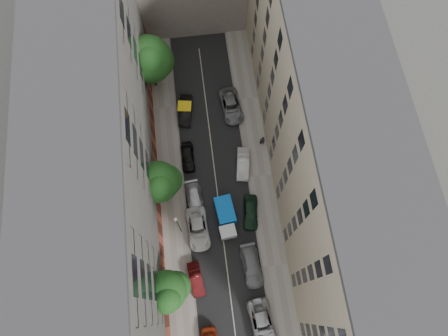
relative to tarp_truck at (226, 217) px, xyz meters
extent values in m
plane|color=#4C4C49|center=(-0.60, 4.90, -1.24)|extent=(120.00, 120.00, 0.00)
cube|color=black|center=(-0.60, 4.90, -1.23)|extent=(8.00, 44.00, 0.02)
cube|color=gray|center=(-6.10, 4.90, -1.17)|extent=(3.00, 44.00, 0.15)
cube|color=gray|center=(4.90, 4.90, -1.17)|extent=(3.00, 44.00, 0.15)
cube|color=#4E4C49|center=(-11.60, 4.90, 8.76)|extent=(8.00, 44.00, 20.00)
cube|color=#B7A98E|center=(10.40, 4.90, 8.76)|extent=(8.00, 44.00, 20.00)
cube|color=black|center=(0.00, -0.09, -0.75)|extent=(2.44, 5.06, 0.27)
cube|color=#B8BBBD|center=(0.00, -1.81, 0.07)|extent=(1.96, 1.64, 1.53)
cube|color=#0C73F2|center=(0.00, 0.72, 0.20)|extent=(2.34, 3.45, 1.63)
cylinder|color=black|center=(-0.86, -1.81, -0.86)|extent=(0.25, 0.76, 0.76)
cylinder|color=black|center=(0.86, -1.81, -0.86)|extent=(0.25, 0.76, 0.76)
cylinder|color=black|center=(-0.86, 1.35, -0.86)|extent=(0.25, 0.76, 0.76)
cylinder|color=black|center=(0.86, 1.35, -0.86)|extent=(0.25, 0.76, 0.76)
imported|color=#4D0F10|center=(-4.20, -6.50, -0.60)|extent=(1.83, 4.03, 1.28)
imported|color=silver|center=(-3.40, -0.90, -0.51)|extent=(2.66, 5.40, 1.47)
imported|color=#BAB9BE|center=(-3.40, 2.70, -0.56)|extent=(2.33, 4.88, 1.37)
imported|color=black|center=(-3.73, 8.30, -0.56)|extent=(1.63, 4.03, 1.37)
imported|color=black|center=(-3.40, 14.81, -0.51)|extent=(2.28, 4.67, 1.47)
imported|color=#B1B2B6|center=(2.44, -12.10, -0.49)|extent=(3.03, 5.63, 1.50)
imported|color=gray|center=(2.20, -5.90, -0.51)|extent=(2.39, 5.17, 1.46)
imported|color=black|center=(3.00, 0.30, -0.50)|extent=(2.35, 4.54, 1.48)
imported|color=silver|center=(3.00, 6.50, -0.54)|extent=(2.17, 4.47, 1.41)
imported|color=slate|center=(2.59, 14.70, -0.49)|extent=(3.01, 5.65, 1.51)
cylinder|color=#382619|center=(-7.00, -7.73, 0.32)|extent=(0.36, 0.36, 2.82)
cylinder|color=#382619|center=(-7.00, -7.73, 2.73)|extent=(0.24, 0.24, 2.01)
sphere|color=#1B4617|center=(-7.00, -7.73, 4.71)|extent=(4.24, 4.24, 4.24)
sphere|color=#1B4617|center=(-6.10, -7.33, 3.74)|extent=(3.18, 3.18, 3.18)
sphere|color=#1B4617|center=(-7.70, -8.23, 4.14)|extent=(2.97, 2.97, 2.97)
sphere|color=#1B4617|center=(-6.80, -8.53, 5.75)|extent=(2.76, 2.76, 2.76)
cylinder|color=#382619|center=(-7.00, 3.90, 0.17)|extent=(0.36, 0.36, 2.53)
cylinder|color=#382619|center=(-7.00, 3.90, 2.33)|extent=(0.24, 0.24, 1.80)
sphere|color=#1B4617|center=(-7.00, 3.90, 4.10)|extent=(4.67, 4.67, 4.67)
sphere|color=#1B4617|center=(-6.10, 4.30, 3.24)|extent=(3.50, 3.50, 3.50)
sphere|color=#1B4617|center=(-7.70, 3.40, 3.60)|extent=(3.27, 3.27, 3.27)
sphere|color=#1B4617|center=(-6.80, 3.10, 5.04)|extent=(3.04, 3.04, 3.04)
cylinder|color=#382619|center=(-7.00, 19.54, 0.30)|extent=(0.36, 0.36, 2.78)
cylinder|color=#382619|center=(-7.00, 19.54, 2.68)|extent=(0.24, 0.24, 1.99)
sphere|color=#1B4617|center=(-7.00, 19.54, 4.62)|extent=(5.90, 5.90, 5.90)
sphere|color=#1B4617|center=(-6.10, 19.94, 3.67)|extent=(4.43, 4.43, 4.43)
sphere|color=#1B4617|center=(-7.70, 19.04, 4.07)|extent=(4.13, 4.13, 4.13)
sphere|color=#1B4617|center=(-6.80, 18.74, 5.66)|extent=(3.84, 3.84, 3.84)
cylinder|color=#185535|center=(-5.37, -0.77, 1.99)|extent=(0.14, 0.14, 6.17)
sphere|color=silver|center=(-5.37, -0.77, 5.18)|extent=(0.36, 0.36, 0.36)
imported|color=black|center=(5.80, 9.13, -0.13)|extent=(0.71, 0.47, 1.93)
camera|label=1|loc=(-1.53, -10.32, 45.79)|focal=32.00mm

